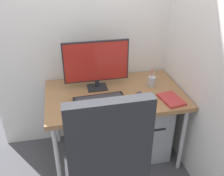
{
  "coord_description": "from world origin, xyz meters",
  "views": [
    {
      "loc": [
        -0.44,
        -1.96,
        1.91
      ],
      "look_at": [
        -0.04,
        -0.08,
        0.83
      ],
      "focal_mm": 40.75,
      "sensor_mm": 36.0,
      "label": 1
    }
  ],
  "objects_px": {
    "filing_cabinet": "(145,123)",
    "keyboard": "(100,100)",
    "notebook": "(171,99)",
    "mouse": "(140,95)",
    "pen_holder": "(152,81)",
    "office_chair": "(106,172)",
    "monitor": "(96,63)"
  },
  "relations": [
    {
      "from": "pen_holder",
      "to": "notebook",
      "type": "bearing_deg",
      "value": -74.51
    },
    {
      "from": "monitor",
      "to": "pen_holder",
      "type": "relative_size",
      "value": 3.47
    },
    {
      "from": "monitor",
      "to": "keyboard",
      "type": "relative_size",
      "value": 1.32
    },
    {
      "from": "filing_cabinet",
      "to": "pen_holder",
      "type": "distance_m",
      "value": 0.47
    },
    {
      "from": "monitor",
      "to": "mouse",
      "type": "relative_size",
      "value": 5.61
    },
    {
      "from": "monitor",
      "to": "keyboard",
      "type": "distance_m",
      "value": 0.35
    },
    {
      "from": "filing_cabinet",
      "to": "notebook",
      "type": "distance_m",
      "value": 0.52
    },
    {
      "from": "monitor",
      "to": "keyboard",
      "type": "bearing_deg",
      "value": -93.95
    },
    {
      "from": "office_chair",
      "to": "monitor",
      "type": "distance_m",
      "value": 1.03
    },
    {
      "from": "filing_cabinet",
      "to": "keyboard",
      "type": "relative_size",
      "value": 1.37
    },
    {
      "from": "office_chair",
      "to": "keyboard",
      "type": "height_order",
      "value": "office_chair"
    },
    {
      "from": "filing_cabinet",
      "to": "pen_holder",
      "type": "height_order",
      "value": "pen_holder"
    },
    {
      "from": "keyboard",
      "to": "mouse",
      "type": "distance_m",
      "value": 0.36
    },
    {
      "from": "monitor",
      "to": "pen_holder",
      "type": "bearing_deg",
      "value": -8.22
    },
    {
      "from": "notebook",
      "to": "keyboard",
      "type": "bearing_deg",
      "value": 159.98
    },
    {
      "from": "monitor",
      "to": "filing_cabinet",
      "type": "bearing_deg",
      "value": -12.13
    },
    {
      "from": "monitor",
      "to": "pen_holder",
      "type": "height_order",
      "value": "monitor"
    },
    {
      "from": "pen_holder",
      "to": "office_chair",
      "type": "bearing_deg",
      "value": -124.54
    },
    {
      "from": "filing_cabinet",
      "to": "mouse",
      "type": "bearing_deg",
      "value": -131.28
    },
    {
      "from": "keyboard",
      "to": "notebook",
      "type": "relative_size",
      "value": 1.89
    },
    {
      "from": "monitor",
      "to": "keyboard",
      "type": "height_order",
      "value": "monitor"
    },
    {
      "from": "keyboard",
      "to": "mouse",
      "type": "bearing_deg",
      "value": -0.08
    },
    {
      "from": "keyboard",
      "to": "notebook",
      "type": "height_order",
      "value": "keyboard"
    },
    {
      "from": "pen_holder",
      "to": "monitor",
      "type": "bearing_deg",
      "value": 171.78
    },
    {
      "from": "filing_cabinet",
      "to": "pen_holder",
      "type": "xyz_separation_m",
      "value": [
        0.04,
        0.03,
        0.47
      ]
    },
    {
      "from": "office_chair",
      "to": "mouse",
      "type": "relative_size",
      "value": 11.81
    },
    {
      "from": "pen_holder",
      "to": "notebook",
      "type": "distance_m",
      "value": 0.3
    },
    {
      "from": "office_chair",
      "to": "mouse",
      "type": "distance_m",
      "value": 0.85
    },
    {
      "from": "monitor",
      "to": "notebook",
      "type": "distance_m",
      "value": 0.74
    },
    {
      "from": "keyboard",
      "to": "mouse",
      "type": "relative_size",
      "value": 4.24
    },
    {
      "from": "office_chair",
      "to": "pen_holder",
      "type": "distance_m",
      "value": 1.09
    },
    {
      "from": "filing_cabinet",
      "to": "keyboard",
      "type": "xyz_separation_m",
      "value": [
        -0.49,
        -0.15,
        0.43
      ]
    }
  ]
}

